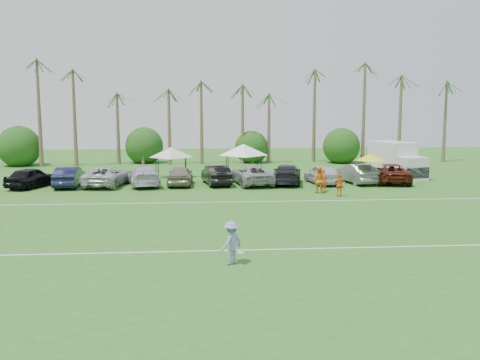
{
  "coord_description": "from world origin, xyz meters",
  "views": [
    {
      "loc": [
        -0.14,
        -20.71,
        6.24
      ],
      "look_at": [
        2.59,
        13.0,
        1.6
      ],
      "focal_mm": 40.0,
      "sensor_mm": 36.0,
      "label": 1
    }
  ],
  "objects": [
    {
      "name": "palm_tree_8",
      "position": [
        13.0,
        38.0,
        7.48
      ],
      "size": [
        2.4,
        2.4,
        8.9
      ],
      "color": "brown",
      "rests_on": "ground"
    },
    {
      "name": "sideline_player_a",
      "position": [
        9.17,
        17.95,
        0.84
      ],
      "size": [
        0.66,
        0.47,
        1.69
      ],
      "primitive_type": "imported",
      "rotation": [
        0.0,
        0.0,
        3.02
      ],
      "color": "#FA5A1B",
      "rests_on": "ground"
    },
    {
      "name": "field_lines",
      "position": [
        0.0,
        8.0,
        0.01
      ],
      "size": [
        80.0,
        12.1,
        0.01
      ],
      "color": "white",
      "rests_on": "ground"
    },
    {
      "name": "canopy_tent_right",
      "position": [
        3.93,
        25.89,
        3.01
      ],
      "size": [
        4.34,
        4.34,
        3.52
      ],
      "color": "black",
      "rests_on": "ground"
    },
    {
      "name": "canopy_tent_left",
      "position": [
        -2.4,
        26.69,
        2.71
      ],
      "size": [
        3.91,
        3.91,
        3.17
      ],
      "color": "black",
      "rests_on": "ground"
    },
    {
      "name": "market_umbrella",
      "position": [
        13.48,
        20.19,
        2.32
      ],
      "size": [
        2.33,
        2.33,
        2.59
      ],
      "color": "black",
      "rests_on": "ground"
    },
    {
      "name": "ground",
      "position": [
        0.0,
        0.0,
        0.0
      ],
      "size": [
        120.0,
        120.0,
        0.0
      ],
      "primitive_type": "plane",
      "color": "#2A631D",
      "rests_on": "ground"
    },
    {
      "name": "palm_tree_5",
      "position": [
        0.0,
        38.0,
        8.35
      ],
      "size": [
        2.4,
        2.4,
        9.9
      ],
      "color": "brown",
      "rests_on": "ground"
    },
    {
      "name": "palm_tree_2",
      "position": [
        -12.0,
        38.0,
        9.21
      ],
      "size": [
        2.4,
        2.4,
        10.9
      ],
      "color": "brown",
      "rests_on": "ground"
    },
    {
      "name": "bush_tree_0",
      "position": [
        -19.0,
        39.0,
        1.8
      ],
      "size": [
        4.0,
        4.0,
        4.0
      ],
      "color": "brown",
      "rests_on": "ground"
    },
    {
      "name": "bush_tree_1",
      "position": [
        -6.0,
        39.0,
        1.8
      ],
      "size": [
        4.0,
        4.0,
        4.0
      ],
      "color": "brown",
      "rests_on": "ground"
    },
    {
      "name": "parked_car_9",
      "position": [
        12.93,
        21.97,
        0.8
      ],
      "size": [
        2.49,
        5.07,
        1.6
      ],
      "primitive_type": "imported",
      "rotation": [
        0.0,
        0.0,
        3.31
      ],
      "color": "slate",
      "rests_on": "ground"
    },
    {
      "name": "parked_car_1",
      "position": [
        -10.14,
        21.8,
        0.8
      ],
      "size": [
        1.8,
        4.89,
        1.6
      ],
      "primitive_type": "imported",
      "rotation": [
        0.0,
        0.0,
        3.16
      ],
      "color": "black",
      "rests_on": "ground"
    },
    {
      "name": "palm_tree_7",
      "position": [
        8.0,
        38.0,
        10.06
      ],
      "size": [
        2.4,
        2.4,
        11.9
      ],
      "color": "brown",
      "rests_on": "ground"
    },
    {
      "name": "sideline_player_b",
      "position": [
        8.71,
        17.28,
        0.94
      ],
      "size": [
        1.13,
        1.03,
        1.89
      ],
      "primitive_type": "imported",
      "rotation": [
        0.0,
        0.0,
        2.71
      ],
      "color": "orange",
      "rests_on": "ground"
    },
    {
      "name": "sideline_player_c",
      "position": [
        9.8,
        15.58,
        0.81
      ],
      "size": [
        0.97,
        0.44,
        1.62
      ],
      "primitive_type": "imported",
      "rotation": [
        0.0,
        0.0,
        3.09
      ],
      "color": "orange",
      "rests_on": "ground"
    },
    {
      "name": "palm_tree_10",
      "position": [
        23.0,
        38.0,
        9.21
      ],
      "size": [
        2.4,
        2.4,
        10.9
      ],
      "color": "brown",
      "rests_on": "ground"
    },
    {
      "name": "palm_tree_9",
      "position": [
        18.0,
        38.0,
        8.35
      ],
      "size": [
        2.4,
        2.4,
        9.9
      ],
      "color": "brown",
      "rests_on": "ground"
    },
    {
      "name": "bush_tree_3",
      "position": [
        16.0,
        39.0,
        1.8
      ],
      "size": [
        4.0,
        4.0,
        4.0
      ],
      "color": "brown",
      "rests_on": "ground"
    },
    {
      "name": "parked_car_2",
      "position": [
        -7.26,
        22.03,
        0.8
      ],
      "size": [
        3.47,
        6.08,
        1.6
      ],
      "primitive_type": "imported",
      "rotation": [
        0.0,
        0.0,
        2.99
      ],
      "color": "#B6B6B7",
      "rests_on": "ground"
    },
    {
      "name": "parked_car_5",
      "position": [
        1.39,
        22.06,
        0.8
      ],
      "size": [
        2.44,
        5.06,
        1.6
      ],
      "primitive_type": "imported",
      "rotation": [
        0.0,
        0.0,
        3.3
      ],
      "color": "black",
      "rests_on": "ground"
    },
    {
      "name": "palm_tree_11",
      "position": [
        27.0,
        38.0,
        10.06
      ],
      "size": [
        2.4,
        2.4,
        11.9
      ],
      "color": "brown",
      "rests_on": "ground"
    },
    {
      "name": "palm_tree_4",
      "position": [
        -4.0,
        38.0,
        7.48
      ],
      "size": [
        2.4,
        2.4,
        8.9
      ],
      "color": "brown",
      "rests_on": "ground"
    },
    {
      "name": "parked_car_0",
      "position": [
        -13.03,
        21.65,
        0.8
      ],
      "size": [
        3.38,
        5.06,
        1.6
      ],
      "primitive_type": "imported",
      "rotation": [
        0.0,
        0.0,
        2.79
      ],
      "color": "black",
      "rests_on": "ground"
    },
    {
      "name": "parked_car_3",
      "position": [
        -4.38,
        21.9,
        0.8
      ],
      "size": [
        3.24,
        5.83,
        1.6
      ],
      "primitive_type": "imported",
      "rotation": [
        0.0,
        0.0,
        3.33
      ],
      "color": "silver",
      "rests_on": "ground"
    },
    {
      "name": "parked_car_7",
      "position": [
        7.16,
        21.99,
        0.8
      ],
      "size": [
        3.26,
        5.84,
        1.6
      ],
      "primitive_type": "imported",
      "rotation": [
        0.0,
        0.0,
        2.95
      ],
      "color": "black",
      "rests_on": "ground"
    },
    {
      "name": "palm_tree_1",
      "position": [
        -17.0,
        38.0,
        8.35
      ],
      "size": [
        2.4,
        2.4,
        9.9
      ],
      "color": "brown",
      "rests_on": "ground"
    },
    {
      "name": "frisbee_player",
      "position": [
        1.19,
        0.01,
        0.87
      ],
      "size": [
        1.25,
        1.25,
        1.74
      ],
      "rotation": [
        0.0,
        0.0,
        3.92
      ],
      "color": "#8389B9",
      "rests_on": "ground"
    },
    {
      "name": "parked_car_4",
      "position": [
        -1.49,
        21.94,
        0.8
      ],
      "size": [
        2.07,
        4.76,
        1.6
      ],
      "primitive_type": "imported",
      "rotation": [
        0.0,
        0.0,
        3.1
      ],
      "color": "gray",
      "rests_on": "ground"
    },
    {
      "name": "parked_car_8",
      "position": [
        10.04,
        21.78,
        0.8
      ],
      "size": [
        2.46,
        4.89,
        1.6
      ],
      "primitive_type": "imported",
      "rotation": [
        0.0,
        0.0,
        3.27
      ],
      "color": "silver",
      "rests_on": "ground"
    },
    {
      "name": "bush_tree_2",
      "position": [
        6.0,
        39.0,
        1.8
      ],
      "size": [
        4.0,
        4.0,
        4.0
      ],
      "color": "brown",
      "rests_on": "ground"
    },
    {
      "name": "parked_car_6",
      "position": [
        4.28,
        21.86,
        0.8
      ],
      "size": [
        3.45,
        6.08,
        1.6
      ],
      "primitive_type": "imported",
      "rotation": [
        0.0,
        0.0,
        3.29
      ],
      "color": "#999A9B",
      "rests_on": "ground"
    },
    {
      "name": "box_truck",
      "position": [
        17.7,
        25.55,
        1.67
      ],
      "size": [
        3.68,
        6.42,
        3.12
      ],
      "rotation": [
        0.0,
        0.0,
        0.25
      ],
      "color": "silver",
      "rests_on": "ground"
    },
    {
      "name": "palm_tree_3",
      "position": [
        -8.0,
        38.0,
        10.06
      ],
      "size": [
        2.4,
        2.4,
        11.9
      ],
      "color": "brown",
      "rests_on": "ground"
    },
    {
      "name": "palm_tree_6",
      "position": [
        4.0,
        38.0,
        9.21
      ],
      "size": [
        2.4,
        2.4,
        10.9
      ],
      "color": "brown",
      "rests_on": "ground"
    },
    {
      "name": "parked_car_10",
      "position": [
        15.81,
        21.99,
        0.8
      ],
      "size": [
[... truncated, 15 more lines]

